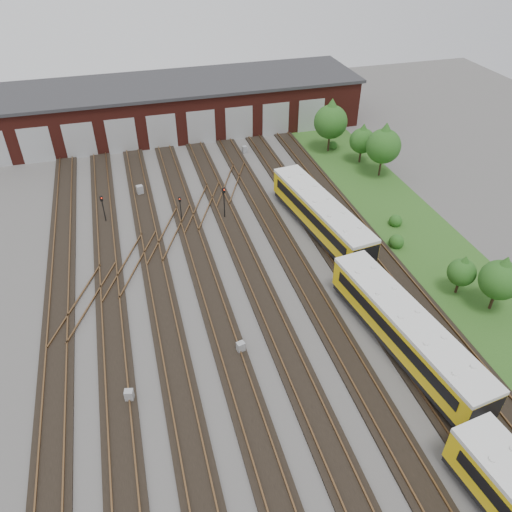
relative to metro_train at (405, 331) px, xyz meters
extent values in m
plane|color=#44413F|center=(-10.00, 5.49, -1.95)|extent=(120.00, 120.00, 0.00)
cube|color=black|center=(-24.00, 5.49, -1.86)|extent=(2.40, 70.00, 0.18)
cube|color=brown|center=(-24.72, 5.49, -1.69)|extent=(0.10, 70.00, 0.15)
cube|color=brown|center=(-23.28, 5.49, -1.69)|extent=(0.10, 70.00, 0.15)
cube|color=black|center=(-20.00, 5.49, -1.86)|extent=(2.40, 70.00, 0.18)
cube|color=brown|center=(-20.72, 5.49, -1.69)|extent=(0.10, 70.00, 0.15)
cube|color=brown|center=(-19.28, 5.49, -1.69)|extent=(0.10, 70.00, 0.15)
cube|color=black|center=(-16.00, 5.49, -1.86)|extent=(2.40, 70.00, 0.18)
cube|color=brown|center=(-16.72, 5.49, -1.69)|extent=(0.10, 70.00, 0.15)
cube|color=brown|center=(-15.28, 5.49, -1.69)|extent=(0.10, 70.00, 0.15)
cube|color=black|center=(-12.00, 5.49, -1.86)|extent=(2.40, 70.00, 0.18)
cube|color=brown|center=(-12.72, 5.49, -1.69)|extent=(0.10, 70.00, 0.15)
cube|color=brown|center=(-11.28, 5.49, -1.69)|extent=(0.10, 70.00, 0.15)
cube|color=black|center=(-8.00, 5.49, -1.86)|extent=(2.40, 70.00, 0.18)
cube|color=brown|center=(-8.72, 5.49, -1.69)|extent=(0.10, 70.00, 0.15)
cube|color=brown|center=(-7.28, 5.49, -1.69)|extent=(0.10, 70.00, 0.15)
cube|color=black|center=(-4.00, 5.49, -1.86)|extent=(2.40, 70.00, 0.18)
cube|color=brown|center=(-4.72, 5.49, -1.69)|extent=(0.10, 70.00, 0.15)
cube|color=brown|center=(-3.28, 5.49, -1.69)|extent=(0.10, 70.00, 0.15)
cube|color=black|center=(0.00, 5.49, -1.86)|extent=(2.40, 70.00, 0.18)
cube|color=brown|center=(-0.72, 5.49, -1.69)|extent=(0.10, 70.00, 0.15)
cube|color=brown|center=(0.72, 5.49, -1.69)|extent=(0.10, 70.00, 0.15)
cube|color=black|center=(4.00, 5.49, -1.86)|extent=(2.40, 70.00, 0.18)
cube|color=brown|center=(3.28, 5.49, -1.69)|extent=(0.10, 70.00, 0.15)
cube|color=brown|center=(4.72, 5.49, -1.69)|extent=(0.10, 70.00, 0.15)
cube|color=brown|center=(-18.00, 15.49, -1.69)|extent=(5.40, 9.62, 0.15)
cube|color=brown|center=(-14.00, 19.49, -1.69)|extent=(5.40, 9.62, 0.15)
cube|color=brown|center=(-10.00, 23.49, -1.69)|extent=(5.40, 9.62, 0.15)
cube|color=brown|center=(-22.00, 11.49, -1.69)|extent=(5.40, 9.62, 0.15)
cube|color=brown|center=(-6.00, 27.49, -1.69)|extent=(5.40, 9.62, 0.15)
cube|color=#4F1A13|center=(-10.00, 45.49, 1.05)|extent=(50.00, 12.00, 6.00)
cube|color=#2E2E30|center=(-10.00, 45.49, 4.20)|extent=(51.00, 12.50, 0.40)
cube|color=#AEB0B3|center=(-27.00, 39.47, 0.25)|extent=(3.60, 0.12, 4.40)
cube|color=#AEB0B3|center=(-22.00, 39.47, 0.25)|extent=(3.60, 0.12, 4.40)
cube|color=#AEB0B3|center=(-17.00, 39.47, 0.25)|extent=(3.60, 0.12, 4.40)
cube|color=#AEB0B3|center=(-12.00, 39.47, 0.25)|extent=(3.60, 0.12, 4.40)
cube|color=#AEB0B3|center=(-7.00, 39.47, 0.25)|extent=(3.60, 0.12, 4.40)
cube|color=#AEB0B3|center=(-2.00, 39.47, 0.25)|extent=(3.60, 0.12, 4.40)
cube|color=#AEB0B3|center=(3.00, 39.47, 0.25)|extent=(3.60, 0.12, 4.40)
cube|color=#AEB0B3|center=(8.00, 39.47, 0.25)|extent=(3.60, 0.12, 4.40)
cube|color=#284E1A|center=(9.00, 15.49, -1.92)|extent=(8.00, 55.00, 0.05)
cube|color=black|center=(0.00, 0.00, -1.31)|extent=(4.31, 15.46, 0.61)
cube|color=#E0A20C|center=(0.00, 0.00, 0.11)|extent=(4.61, 15.50, 2.24)
cube|color=silver|center=(0.00, 0.00, 1.39)|extent=(4.71, 15.51, 0.31)
cube|color=black|center=(-1.33, -0.17, 0.37)|extent=(1.81, 13.34, 0.87)
cube|color=black|center=(1.33, 0.17, 0.37)|extent=(1.81, 13.34, 0.87)
cube|color=black|center=(0.00, 16.00, -1.31)|extent=(4.31, 15.46, 0.61)
cube|color=#E0A20C|center=(0.00, 16.00, 0.11)|extent=(4.61, 15.50, 2.24)
cube|color=silver|center=(0.00, 16.00, 1.39)|extent=(4.71, 15.51, 0.31)
cube|color=black|center=(-1.33, 15.83, 0.37)|extent=(1.81, 13.34, 0.87)
cube|color=black|center=(1.33, 16.17, 0.37)|extent=(1.81, 13.34, 0.87)
cylinder|color=black|center=(-12.56, 21.41, -0.77)|extent=(0.10, 0.10, 2.36)
cube|color=black|center=(-12.56, 21.41, 0.65)|extent=(0.26, 0.18, 0.48)
sphere|color=red|center=(-12.56, 21.31, 0.75)|extent=(0.11, 0.11, 0.11)
cylinder|color=black|center=(-19.88, 23.43, -0.72)|extent=(0.10, 0.10, 2.45)
cube|color=black|center=(-19.88, 23.43, 0.76)|extent=(0.30, 0.24, 0.51)
sphere|color=red|center=(-19.88, 23.33, 0.86)|extent=(0.12, 0.12, 0.12)
cylinder|color=black|center=(-8.27, 20.90, -0.49)|extent=(0.11, 0.11, 2.92)
cube|color=black|center=(-8.27, 20.90, 1.25)|extent=(0.32, 0.25, 0.56)
sphere|color=red|center=(-8.27, 20.79, 1.36)|extent=(0.13, 0.13, 0.13)
cylinder|color=black|center=(-1.01, 23.11, -0.63)|extent=(0.10, 0.10, 2.63)
cube|color=black|center=(-1.01, 23.11, 0.95)|extent=(0.28, 0.19, 0.52)
sphere|color=red|center=(-1.01, 23.01, 1.05)|extent=(0.13, 0.13, 0.13)
cube|color=#929396|center=(-19.24, 0.88, -1.48)|extent=(0.64, 0.57, 0.93)
cube|color=#929396|center=(-16.03, 28.11, -1.40)|extent=(0.76, 0.68, 1.09)
cube|color=#929396|center=(-11.21, 2.99, -1.49)|extent=(0.64, 0.57, 0.91)
cube|color=#929396|center=(-2.42, 35.25, -1.49)|extent=(0.64, 0.58, 0.91)
cube|color=#929396|center=(0.94, 24.88, -1.39)|extent=(0.81, 0.74, 1.11)
cylinder|color=black|center=(7.91, 32.85, -0.89)|extent=(0.25, 0.25, 2.11)
sphere|color=#204D16|center=(7.91, 32.85, 1.92)|extent=(4.10, 4.10, 4.10)
cone|color=#204D16|center=(7.91, 32.85, 3.38)|extent=(3.52, 3.52, 2.93)
cylinder|color=black|center=(10.35, 28.82, -1.18)|extent=(0.24, 0.24, 1.53)
sphere|color=#204D16|center=(10.35, 28.82, 0.86)|extent=(2.98, 2.98, 2.98)
cone|color=#204D16|center=(10.35, 28.82, 1.92)|extent=(2.55, 2.55, 2.13)
cylinder|color=black|center=(11.05, 25.05, -0.95)|extent=(0.22, 0.22, 2.00)
sphere|color=#204D16|center=(11.05, 25.05, 1.71)|extent=(3.88, 3.88, 3.88)
cone|color=#204D16|center=(11.05, 25.05, 3.10)|extent=(3.33, 3.33, 2.77)
cylinder|color=black|center=(7.54, 4.45, -1.36)|extent=(0.22, 0.22, 1.17)
sphere|color=#204D16|center=(7.54, 4.45, 0.20)|extent=(2.27, 2.27, 2.27)
cone|color=#204D16|center=(7.54, 4.45, 1.01)|extent=(1.95, 1.95, 1.62)
cylinder|color=black|center=(9.01, 2.02, -1.15)|extent=(0.24, 0.24, 1.60)
sphere|color=#204D16|center=(9.01, 2.02, 0.99)|extent=(3.12, 3.12, 3.12)
cone|color=#204D16|center=(9.01, 2.02, 2.11)|extent=(2.67, 2.67, 2.23)
sphere|color=#204D16|center=(6.00, 11.77, -1.25)|extent=(1.40, 1.40, 1.40)
sphere|color=#204D16|center=(7.71, 15.07, -1.30)|extent=(1.30, 1.30, 1.30)
sphere|color=#204D16|center=(8.82, 33.47, -1.40)|extent=(1.10, 1.10, 1.10)
camera|label=1|loc=(-16.92, -21.17, 25.15)|focal=35.00mm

